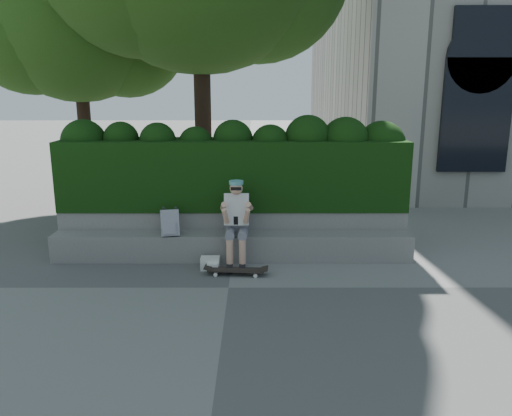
{
  "coord_description": "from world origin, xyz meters",
  "views": [
    {
      "loc": [
        0.39,
        -6.76,
        2.8
      ],
      "look_at": [
        0.4,
        1.0,
        0.95
      ],
      "focal_mm": 35.0,
      "sensor_mm": 36.0,
      "label": 1
    }
  ],
  "objects_px": {
    "backpack_ground": "(210,263)",
    "skateboard": "(236,270)",
    "person": "(237,219)",
    "backpack_plaid": "(170,223)"
  },
  "relations": [
    {
      "from": "person",
      "to": "backpack_plaid",
      "type": "distance_m",
      "value": 1.11
    },
    {
      "from": "skateboard",
      "to": "backpack_ground",
      "type": "bearing_deg",
      "value": 153.28
    },
    {
      "from": "person",
      "to": "skateboard",
      "type": "distance_m",
      "value": 0.87
    },
    {
      "from": "skateboard",
      "to": "backpack_plaid",
      "type": "distance_m",
      "value": 1.41
    },
    {
      "from": "backpack_plaid",
      "to": "backpack_ground",
      "type": "xyz_separation_m",
      "value": [
        0.68,
        -0.38,
        -0.57
      ]
    },
    {
      "from": "person",
      "to": "backpack_plaid",
      "type": "relative_size",
      "value": 3.19
    },
    {
      "from": "person",
      "to": "backpack_ground",
      "type": "height_order",
      "value": "person"
    },
    {
      "from": "skateboard",
      "to": "backpack_ground",
      "type": "distance_m",
      "value": 0.5
    },
    {
      "from": "backpack_ground",
      "to": "skateboard",
      "type": "bearing_deg",
      "value": -33.09
    },
    {
      "from": "person",
      "to": "backpack_ground",
      "type": "distance_m",
      "value": 0.83
    }
  ]
}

